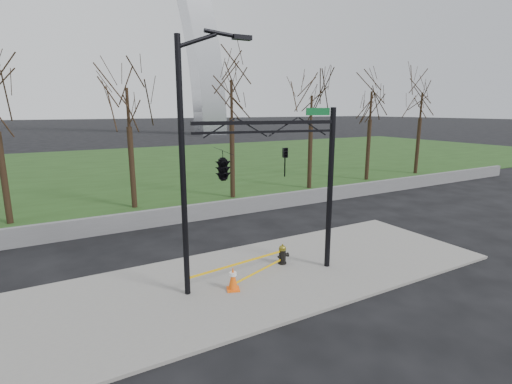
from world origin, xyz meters
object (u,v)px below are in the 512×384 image
fire_hydrant (283,255)px  traffic_cone (233,279)px  traffic_signal_mast (245,164)px  street_light (189,151)px

fire_hydrant → traffic_cone: bearing=-152.0°
traffic_cone → traffic_signal_mast: 3.78m
fire_hydrant → traffic_signal_mast: size_ratio=0.13×
traffic_cone → traffic_signal_mast: size_ratio=0.13×
fire_hydrant → traffic_signal_mast: 4.14m
traffic_signal_mast → street_light: bearing=-167.1°
traffic_cone → street_light: bearing=157.0°
fire_hydrant → street_light: (-3.79, -0.53, 4.23)m
street_light → traffic_signal_mast: size_ratio=1.37×
fire_hydrant → street_light: street_light is taller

